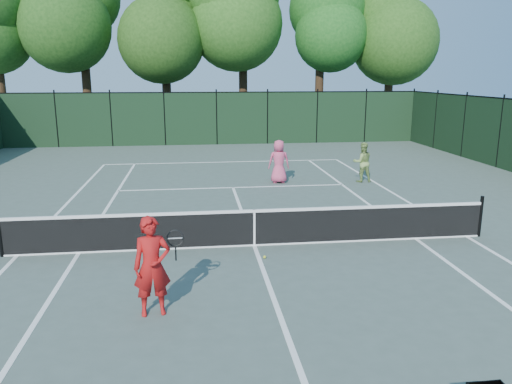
{
  "coord_description": "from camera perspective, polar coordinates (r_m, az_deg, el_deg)",
  "views": [
    {
      "loc": [
        -1.4,
        -11.37,
        4.06
      ],
      "look_at": [
        0.17,
        1.0,
        1.1
      ],
      "focal_mm": 35.0,
      "sensor_mm": 36.0,
      "label": 1
    }
  ],
  "objects": [
    {
      "name": "ground",
      "position": [
        12.16,
        -0.2,
        -6.16
      ],
      "size": [
        90.0,
        90.0,
        0.0
      ],
      "primitive_type": "plane",
      "color": "#47564E",
      "rests_on": "ground"
    },
    {
      "name": "sideline_doubles_left",
      "position": [
        12.75,
        -25.65,
        -6.58
      ],
      "size": [
        0.1,
        23.77,
        0.01
      ],
      "primitive_type": "cube",
      "color": "white",
      "rests_on": "ground"
    },
    {
      "name": "sideline_doubles_right",
      "position": [
        13.9,
        22.95,
        -4.72
      ],
      "size": [
        0.1,
        23.77,
        0.01
      ],
      "primitive_type": "cube",
      "color": "white",
      "rests_on": "ground"
    },
    {
      "name": "sideline_singles_left",
      "position": [
        12.38,
        -19.6,
        -6.59
      ],
      "size": [
        0.1,
        23.77,
        0.01
      ],
      "primitive_type": "cube",
      "color": "white",
      "rests_on": "ground"
    },
    {
      "name": "sideline_singles_right",
      "position": [
        13.27,
        17.8,
        -5.11
      ],
      "size": [
        0.1,
        23.77,
        0.01
      ],
      "primitive_type": "cube",
      "color": "white",
      "rests_on": "ground"
    },
    {
      "name": "baseline_far",
      "position": [
        23.65,
        -3.72,
        3.44
      ],
      "size": [
        10.97,
        0.1,
        0.01
      ],
      "primitive_type": "cube",
      "color": "white",
      "rests_on": "ground"
    },
    {
      "name": "service_line_far",
      "position": [
        18.28,
        -2.65,
        0.52
      ],
      "size": [
        8.23,
        0.1,
        0.01
      ],
      "primitive_type": "cube",
      "color": "white",
      "rests_on": "ground"
    },
    {
      "name": "center_service_line",
      "position": [
        12.16,
        -0.2,
        -6.15
      ],
      "size": [
        0.1,
        12.8,
        0.01
      ],
      "primitive_type": "cube",
      "color": "white",
      "rests_on": "ground"
    },
    {
      "name": "tennis_net",
      "position": [
        12.01,
        -0.2,
        -4.01
      ],
      "size": [
        11.69,
        0.09,
        1.06
      ],
      "color": "black",
      "rests_on": "ground"
    },
    {
      "name": "fence_far",
      "position": [
        29.52,
        -4.51,
        8.33
      ],
      "size": [
        24.0,
        0.05,
        3.0
      ],
      "primitive_type": "cube",
      "color": "black",
      "rests_on": "ground"
    },
    {
      "name": "tree_2",
      "position": [
        33.41,
        -10.52,
        19.44
      ],
      "size": [
        6.0,
        6.0,
        12.4
      ],
      "color": "black",
      "rests_on": "ground"
    },
    {
      "name": "tree_4",
      "position": [
        34.27,
        7.49,
        20.08
      ],
      "size": [
        6.2,
        6.2,
        12.97
      ],
      "color": "black",
      "rests_on": "ground"
    },
    {
      "name": "tree_5",
      "position": [
        36.24,
        15.36,
        18.68
      ],
      "size": [
        5.8,
        5.8,
        12.23
      ],
      "color": "black",
      "rests_on": "ground"
    },
    {
      "name": "coach",
      "position": [
        8.75,
        -11.77,
        -8.3
      ],
      "size": [
        0.89,
        0.73,
        1.75
      ],
      "rotation": [
        0.0,
        0.0,
        0.16
      ],
      "color": "#B01414",
      "rests_on": "ground"
    },
    {
      "name": "player_pink",
      "position": [
        18.97,
        2.64,
        3.51
      ],
      "size": [
        0.84,
        0.57,
        1.64
      ],
      "rotation": [
        0.0,
        0.0,
        3.08
      ],
      "color": "#D34A71",
      "rests_on": "ground"
    },
    {
      "name": "player_green",
      "position": [
        19.57,
        12.07,
        3.36
      ],
      "size": [
        0.75,
        0.59,
        1.53
      ],
      "rotation": [
        0.0,
        0.0,
        3.13
      ],
      "color": "#84A351",
      "rests_on": "ground"
    },
    {
      "name": "loose_ball_midcourt",
      "position": [
        11.34,
        0.99,
        -7.44
      ],
      "size": [
        0.07,
        0.07,
        0.07
      ],
      "primitive_type": "sphere",
      "color": "gold",
      "rests_on": "ground"
    }
  ]
}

